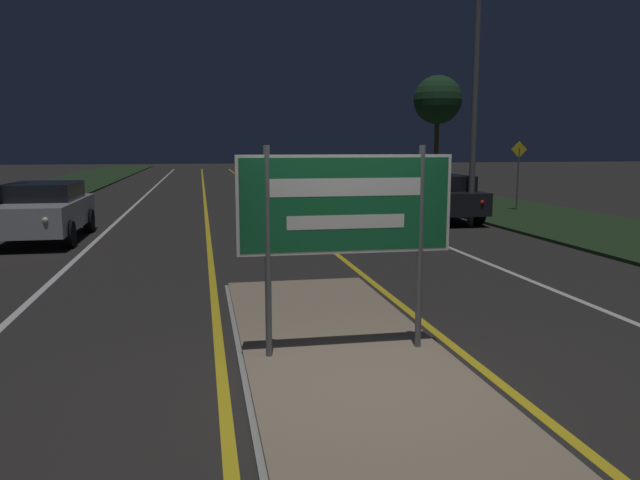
{
  "coord_description": "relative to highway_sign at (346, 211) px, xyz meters",
  "views": [
    {
      "loc": [
        -1.55,
        -5.82,
        2.39
      ],
      "look_at": [
        0.0,
        2.26,
        1.14
      ],
      "focal_mm": 35.0,
      "sensor_mm": 36.0,
      "label": 1
    }
  ],
  "objects": [
    {
      "name": "streetlight_right_near",
      "position": [
        6.38,
        10.81,
        3.94
      ],
      "size": [
        0.52,
        0.52,
        8.7
      ],
      "color": "#56565B",
      "rests_on": "ground_plane"
    },
    {
      "name": "centre_line_yellow_left",
      "position": [
        -1.38,
        24.24,
        -1.68
      ],
      "size": [
        0.12,
        70.0,
        0.01
      ],
      "color": "gold",
      "rests_on": "ground_plane"
    },
    {
      "name": "highway_sign",
      "position": [
        0.0,
        0.0,
        0.0
      ],
      "size": [
        2.39,
        0.07,
        2.3
      ],
      "color": "#56565B",
      "rests_on": "median_island"
    },
    {
      "name": "roadside_palm_right",
      "position": [
        10.36,
        23.94,
        2.97
      ],
      "size": [
        2.44,
        2.44,
        5.83
      ],
      "color": "#4C3823",
      "rests_on": "verge_right"
    },
    {
      "name": "warning_sign",
      "position": [
        9.74,
        14.29,
        -0.12
      ],
      "size": [
        0.6,
        0.06,
        2.47
      ],
      "color": "#56565B",
      "rests_on": "verge_right"
    },
    {
      "name": "edge_line_white_right",
      "position": [
        7.2,
        24.24,
        -1.68
      ],
      "size": [
        0.1,
        70.0,
        0.01
      ],
      "color": "silver",
      "rests_on": "ground_plane"
    },
    {
      "name": "car_approaching_0",
      "position": [
        -5.51,
        10.23,
        -0.91
      ],
      "size": [
        1.98,
        4.46,
        1.45
      ],
      "color": "#B7B7BC",
      "rests_on": "ground_plane"
    },
    {
      "name": "car_receding_1",
      "position": [
        5.56,
        25.53,
        -0.94
      ],
      "size": [
        2.0,
        4.41,
        1.39
      ],
      "color": "navy",
      "rests_on": "ground_plane"
    },
    {
      "name": "verge_right",
      "position": [
        9.5,
        19.24,
        -1.65
      ],
      "size": [
        5.0,
        100.0,
        0.08
      ],
      "color": "#1E3319",
      "rests_on": "ground_plane"
    },
    {
      "name": "centre_line_yellow_right",
      "position": [
        1.38,
        24.24,
        -1.68
      ],
      "size": [
        0.12,
        70.0,
        0.01
      ],
      "color": "gold",
      "rests_on": "ground_plane"
    },
    {
      "name": "lane_line_white_right",
      "position": [
        4.2,
        24.24,
        -1.68
      ],
      "size": [
        0.12,
        70.0,
        0.01
      ],
      "color": "silver",
      "rests_on": "ground_plane"
    },
    {
      "name": "ground_plane",
      "position": [
        0.0,
        -0.76,
        -1.69
      ],
      "size": [
        160.0,
        160.0,
        0.0
      ],
      "primitive_type": "plane",
      "color": "#282623"
    },
    {
      "name": "car_receding_0",
      "position": [
        5.94,
        12.46,
        -0.9
      ],
      "size": [
        1.87,
        4.59,
        1.47
      ],
      "color": "black",
      "rests_on": "ground_plane"
    },
    {
      "name": "median_island",
      "position": [
        0.0,
        0.0,
        -1.64
      ],
      "size": [
        2.39,
        7.72,
        0.1
      ],
      "color": "#999993",
      "rests_on": "ground_plane"
    },
    {
      "name": "edge_line_white_left",
      "position": [
        -7.2,
        24.24,
        -1.68
      ],
      "size": [
        0.1,
        70.0,
        0.01
      ],
      "color": "silver",
      "rests_on": "ground_plane"
    },
    {
      "name": "lane_line_white_left",
      "position": [
        -4.2,
        24.24,
        -1.68
      ],
      "size": [
        0.12,
        70.0,
        0.01
      ],
      "color": "silver",
      "rests_on": "ground_plane"
    }
  ]
}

